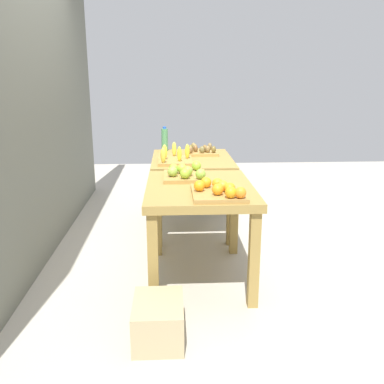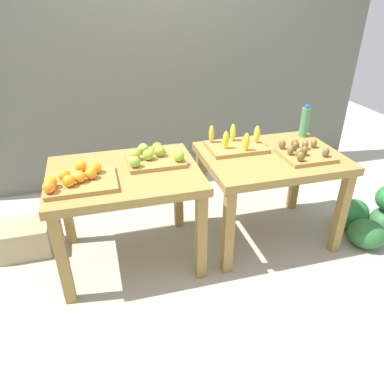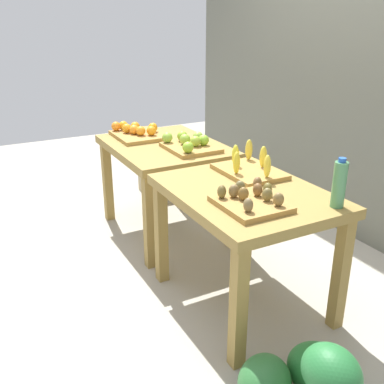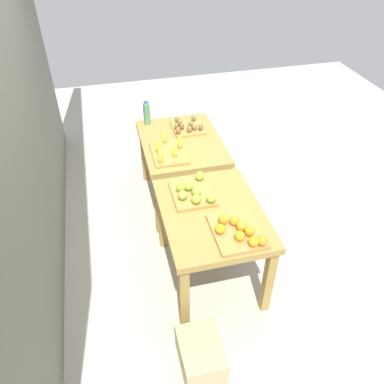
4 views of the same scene
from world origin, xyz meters
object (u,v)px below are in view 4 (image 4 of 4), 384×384
object	(u,v)px
water_bottle	(147,113)
banana_crate	(169,151)
kiwi_bin	(187,127)
orange_bin	(238,231)
apple_bin	(193,192)
watermelon_pile	(185,143)
display_table_right	(181,150)
display_table_left	(212,221)
cardboard_produce_box	(201,355)

from	to	relation	value
water_bottle	banana_crate	bearing A→B (deg)	-170.90
kiwi_bin	orange_bin	bearing A→B (deg)	-179.93
apple_bin	watermelon_pile	bearing A→B (deg)	-10.65
apple_bin	banana_crate	bearing A→B (deg)	6.42
apple_bin	water_bottle	bearing A→B (deg)	7.74
display_table_right	kiwi_bin	world-z (taller)	kiwi_bin
apple_bin	water_bottle	size ratio (longest dim) A/B	1.58
water_bottle	display_table_left	bearing A→B (deg)	-169.73
display_table_right	orange_bin	distance (m)	1.43
display_table_left	orange_bin	bearing A→B (deg)	-159.17
banana_crate	watermelon_pile	world-z (taller)	banana_crate
water_bottle	watermelon_pile	xyz separation A→B (m)	(0.45, -0.51, -0.71)
cardboard_produce_box	orange_bin	bearing A→B (deg)	-38.88
orange_bin	water_bottle	size ratio (longest dim) A/B	1.69
cardboard_produce_box	kiwi_bin	bearing A→B (deg)	-10.91
banana_crate	water_bottle	distance (m)	0.67
display_table_right	water_bottle	bearing A→B (deg)	33.40
orange_bin	kiwi_bin	xyz separation A→B (m)	(1.62, 0.00, -0.00)
kiwi_bin	cardboard_produce_box	world-z (taller)	kiwi_bin
orange_bin	display_table_right	bearing A→B (deg)	4.57
display_table_right	watermelon_pile	xyz separation A→B (m)	(0.87, -0.23, -0.47)
water_bottle	display_table_right	bearing A→B (deg)	-146.60
watermelon_pile	apple_bin	bearing A→B (deg)	169.35
display_table_right	cardboard_produce_box	bearing A→B (deg)	171.17
kiwi_bin	apple_bin	bearing A→B (deg)	169.08
display_table_left	kiwi_bin	distance (m)	1.34
apple_bin	orange_bin	bearing A→B (deg)	-157.79
display_table_left	cardboard_produce_box	distance (m)	1.01
display_table_left	watermelon_pile	distance (m)	2.06
banana_crate	cardboard_produce_box	size ratio (longest dim) A/B	1.10
apple_bin	cardboard_produce_box	xyz separation A→B (m)	(-1.04, 0.20, -0.67)
apple_bin	watermelon_pile	size ratio (longest dim) A/B	0.66
banana_crate	water_bottle	bearing A→B (deg)	9.10
display_table_right	orange_bin	world-z (taller)	orange_bin
kiwi_bin	display_table_right	bearing A→B (deg)	151.27
kiwi_bin	watermelon_pile	distance (m)	0.92
display_table_left	banana_crate	size ratio (longest dim) A/B	2.36
apple_bin	cardboard_produce_box	distance (m)	1.25
display_table_left	banana_crate	xyz separation A→B (m)	(0.89, 0.18, 0.15)
orange_bin	cardboard_produce_box	bearing A→B (deg)	141.12
display_table_left	orange_bin	xyz separation A→B (m)	(-0.30, -0.11, 0.15)
orange_bin	water_bottle	bearing A→B (deg)	12.05
display_table_right	watermelon_pile	distance (m)	1.02
display_table_right	apple_bin	bearing A→B (deg)	173.59
kiwi_bin	watermelon_pile	xyz separation A→B (m)	(0.67, -0.12, -0.62)
display_table_left	cardboard_produce_box	bearing A→B (deg)	159.69
kiwi_bin	display_table_left	bearing A→B (deg)	175.19
water_bottle	watermelon_pile	world-z (taller)	water_bottle
watermelon_pile	cardboard_produce_box	world-z (taller)	watermelon_pile
cardboard_produce_box	display_table_right	bearing A→B (deg)	-8.83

